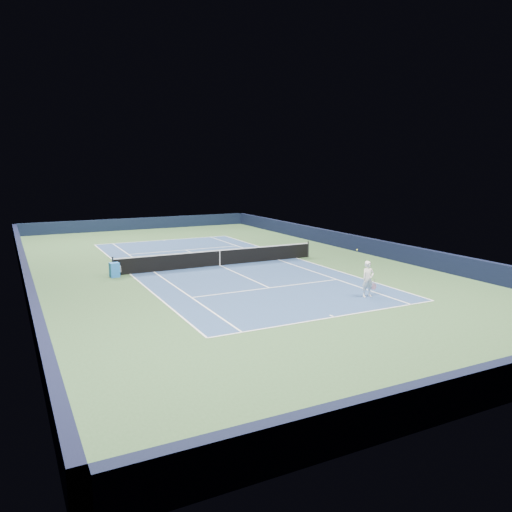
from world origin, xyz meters
name	(u,v)px	position (x,y,z in m)	size (l,w,h in m)	color
ground	(220,266)	(0.00, 0.00, 0.00)	(40.00, 40.00, 0.00)	#304F2B
wall_far	(139,224)	(0.00, 19.82, 0.55)	(22.00, 0.35, 1.10)	black
wall_right	(361,244)	(10.82, 0.00, 0.55)	(0.35, 40.00, 1.10)	black
wall_left	(25,274)	(-10.82, 0.00, 0.55)	(0.35, 40.00, 1.10)	black
court_surface	(220,265)	(0.00, 0.00, 0.00)	(10.97, 23.77, 0.01)	navy
baseline_far	(164,240)	(0.00, 11.88, 0.01)	(10.97, 0.08, 0.00)	white
baseline_near	(334,317)	(0.00, -11.88, 0.01)	(10.97, 0.08, 0.00)	white
sideline_doubles_right	(296,258)	(5.49, 0.00, 0.01)	(0.08, 23.77, 0.00)	white
sideline_doubles_left	(130,274)	(-5.49, 0.00, 0.01)	(0.08, 23.77, 0.00)	white
sideline_singles_right	(278,260)	(4.12, 0.00, 0.01)	(0.08, 23.77, 0.00)	white
sideline_singles_left	(154,272)	(-4.12, 0.00, 0.01)	(0.08, 23.77, 0.00)	white
service_line_far	(186,250)	(0.00, 6.40, 0.01)	(8.23, 0.08, 0.00)	white
service_line_near	(270,288)	(0.00, -6.40, 0.01)	(8.23, 0.08, 0.00)	white
center_service_line	(220,265)	(0.00, 0.00, 0.01)	(0.08, 12.80, 0.00)	white
center_mark_far	(164,240)	(0.00, 11.73, 0.01)	(0.08, 0.30, 0.00)	white
center_mark_near	(332,316)	(0.00, -11.73, 0.01)	(0.08, 0.30, 0.00)	white
tennis_net	(220,257)	(0.00, 0.00, 0.50)	(12.90, 0.10, 1.07)	black
sponsor_cube	(114,270)	(-6.40, -0.36, 0.40)	(0.59, 0.49, 0.80)	blue
tennis_player	(368,279)	(3.27, -9.95, 0.85)	(0.79, 1.25, 2.09)	white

